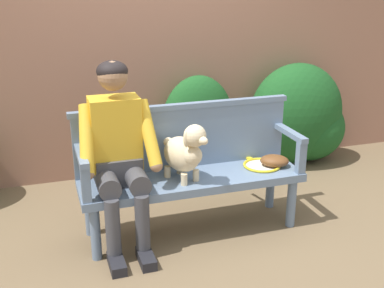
{
  "coord_description": "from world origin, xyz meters",
  "views": [
    {
      "loc": [
        -1.02,
        -3.11,
        1.84
      ],
      "look_at": [
        0.0,
        0.0,
        0.7
      ],
      "focal_mm": 45.09,
      "sensor_mm": 36.0,
      "label": 1
    }
  ],
  "objects_px": {
    "garden_bench": "(192,184)",
    "dog_on_bench": "(185,152)",
    "person_seated": "(118,149)",
    "tennis_racket": "(259,164)",
    "baseball_glove": "(274,161)"
  },
  "relations": [
    {
      "from": "tennis_racket",
      "to": "baseball_glove",
      "type": "xyz_separation_m",
      "value": [
        0.1,
        -0.06,
        0.04
      ]
    },
    {
      "from": "garden_bench",
      "to": "person_seated",
      "type": "height_order",
      "value": "person_seated"
    },
    {
      "from": "person_seated",
      "to": "dog_on_bench",
      "type": "height_order",
      "value": "person_seated"
    },
    {
      "from": "garden_bench",
      "to": "person_seated",
      "type": "bearing_deg",
      "value": -179.1
    },
    {
      "from": "dog_on_bench",
      "to": "person_seated",
      "type": "bearing_deg",
      "value": 173.55
    },
    {
      "from": "garden_bench",
      "to": "dog_on_bench",
      "type": "distance_m",
      "value": 0.3
    },
    {
      "from": "person_seated",
      "to": "baseball_glove",
      "type": "height_order",
      "value": "person_seated"
    },
    {
      "from": "garden_bench",
      "to": "person_seated",
      "type": "xyz_separation_m",
      "value": [
        -0.54,
        -0.01,
        0.33
      ]
    },
    {
      "from": "garden_bench",
      "to": "tennis_racket",
      "type": "relative_size",
      "value": 2.84
    },
    {
      "from": "person_seated",
      "to": "tennis_racket",
      "type": "distance_m",
      "value": 1.14
    },
    {
      "from": "garden_bench",
      "to": "dog_on_bench",
      "type": "height_order",
      "value": "dog_on_bench"
    },
    {
      "from": "dog_on_bench",
      "to": "baseball_glove",
      "type": "height_order",
      "value": "dog_on_bench"
    },
    {
      "from": "baseball_glove",
      "to": "person_seated",
      "type": "bearing_deg",
      "value": -152.46
    },
    {
      "from": "person_seated",
      "to": "dog_on_bench",
      "type": "xyz_separation_m",
      "value": [
        0.46,
        -0.05,
        -0.05
      ]
    },
    {
      "from": "garden_bench",
      "to": "dog_on_bench",
      "type": "xyz_separation_m",
      "value": [
        -0.07,
        -0.06,
        0.28
      ]
    }
  ]
}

